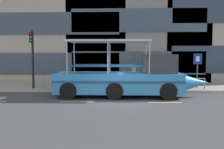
{
  "coord_description": "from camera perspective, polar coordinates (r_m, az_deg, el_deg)",
  "views": [
    {
      "loc": [
        0.02,
        -13.58,
        2.5
      ],
      "look_at": [
        -0.57,
        2.32,
        1.3
      ],
      "focal_mm": 39.1,
      "sensor_mm": 36.0,
      "label": 1
    }
  ],
  "objects": [
    {
      "name": "ground_plane",
      "position": [
        13.81,
        2.02,
        -6.12
      ],
      "size": [
        120.0,
        120.0,
        0.0
      ],
      "primitive_type": "plane",
      "color": "#3D3D3F"
    },
    {
      "name": "sidewalk",
      "position": [
        19.33,
        2.05,
        -2.85
      ],
      "size": [
        32.0,
        4.8,
        0.18
      ],
      "primitive_type": "cube",
      "color": "gray",
      "rests_on": "ground_plane"
    },
    {
      "name": "curb_edge",
      "position": [
        16.87,
        2.04,
        -3.91
      ],
      "size": [
        32.0,
        0.18,
        0.18
      ],
      "primitive_type": "cube",
      "color": "#B2ADA3",
      "rests_on": "ground_plane"
    },
    {
      "name": "lane_centreline",
      "position": [
        13.35,
        2.02,
        -6.47
      ],
      "size": [
        25.8,
        0.12,
        0.01
      ],
      "color": "#DBD64C",
      "rests_on": "ground_plane"
    },
    {
      "name": "curb_guardrail",
      "position": [
        17.13,
        2.64,
        -1.65
      ],
      "size": [
        11.39,
        0.09,
        0.81
      ],
      "color": "gray",
      "rests_on": "sidewalk"
    },
    {
      "name": "traffic_light_pole",
      "position": [
        18.33,
        -18.12,
        4.77
      ],
      "size": [
        0.24,
        0.46,
        4.19
      ],
      "color": "black",
      "rests_on": "sidewalk"
    },
    {
      "name": "parking_sign",
      "position": [
        18.63,
        19.36,
        2.17
      ],
      "size": [
        0.6,
        0.12,
        2.5
      ],
      "color": "#4C4F54",
      "rests_on": "sidewalk"
    },
    {
      "name": "duck_tour_boat",
      "position": [
        15.07,
        3.6,
        -0.98
      ],
      "size": [
        9.55,
        2.56,
        3.46
      ],
      "color": "#388CD1",
      "rests_on": "ground_plane"
    },
    {
      "name": "pedestrian_near_bow",
      "position": [
        18.53,
        11.16,
        0.15
      ],
      "size": [
        0.47,
        0.25,
        1.66
      ],
      "color": "#1E2338",
      "rests_on": "sidewalk"
    },
    {
      "name": "pedestrian_mid_left",
      "position": [
        18.02,
        5.07,
        0.31
      ],
      "size": [
        0.3,
        0.48,
        1.77
      ],
      "color": "#1E2338",
      "rests_on": "sidewalk"
    }
  ]
}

